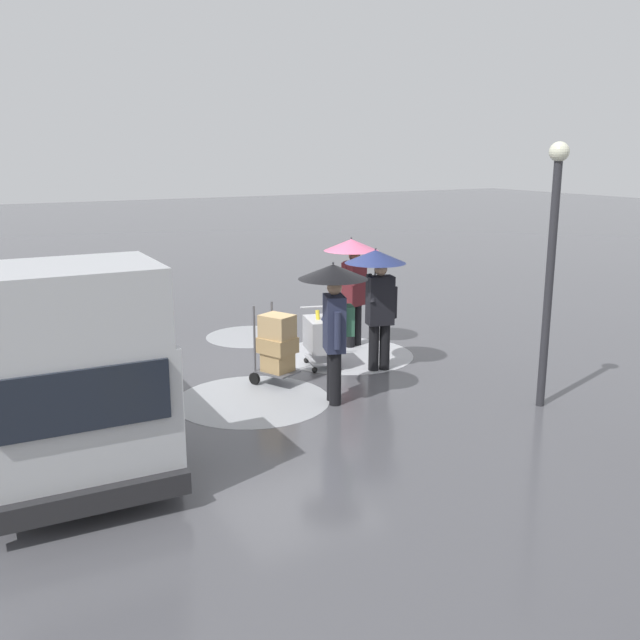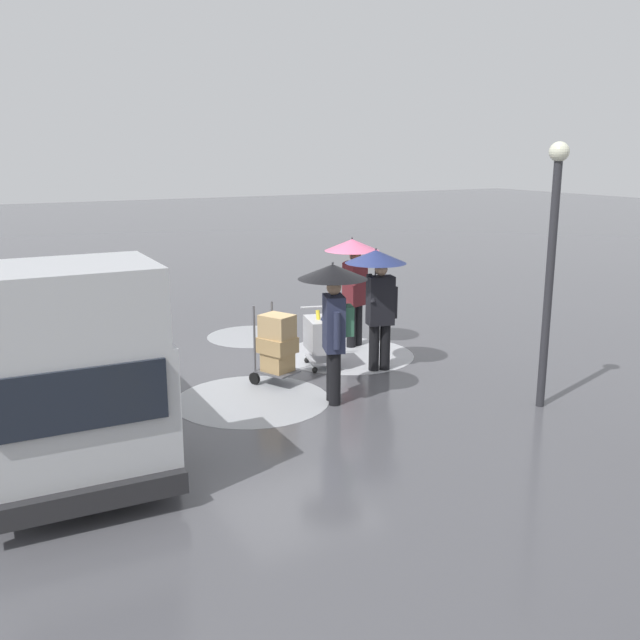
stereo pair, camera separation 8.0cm
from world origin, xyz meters
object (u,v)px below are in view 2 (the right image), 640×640
object	(u,v)px
hand_dolly_boxes	(277,344)
pedestrian_pink_side	(334,301)
shopping_cart_vendor	(322,336)
pedestrian_black_side	(378,281)
street_lamp	(552,249)
pedestrian_white_side	(353,266)
cargo_van_parked_right	(54,357)

from	to	relation	value
hand_dolly_boxes	pedestrian_pink_side	world-z (taller)	pedestrian_pink_side
shopping_cart_vendor	pedestrian_black_side	distance (m)	1.40
street_lamp	pedestrian_white_side	bearing A→B (deg)	-79.34
hand_dolly_boxes	shopping_cart_vendor	bearing A→B (deg)	-156.12
hand_dolly_boxes	pedestrian_white_side	xyz separation A→B (m)	(-2.26, -1.38, 0.90)
pedestrian_white_side	pedestrian_pink_side	bearing A→B (deg)	53.89
pedestrian_pink_side	pedestrian_black_side	size ratio (longest dim) A/B	1.00
pedestrian_black_side	cargo_van_parked_right	bearing A→B (deg)	8.05
pedestrian_pink_side	pedestrian_white_side	size ratio (longest dim) A/B	1.00
shopping_cart_vendor	pedestrian_black_side	world-z (taller)	pedestrian_black_side
hand_dolly_boxes	pedestrian_black_side	size ratio (longest dim) A/B	0.61
cargo_van_parked_right	pedestrian_black_side	world-z (taller)	cargo_van_parked_right
pedestrian_pink_side	street_lamp	size ratio (longest dim) A/B	0.56
shopping_cart_vendor	street_lamp	distance (m)	4.22
cargo_van_parked_right	pedestrian_black_side	bearing A→B (deg)	-171.95
cargo_van_parked_right	hand_dolly_boxes	distance (m)	3.66
shopping_cart_vendor	street_lamp	bearing A→B (deg)	120.68
pedestrian_pink_side	street_lamp	xyz separation A→B (m)	(-2.63, 1.65, 0.80)
cargo_van_parked_right	shopping_cart_vendor	size ratio (longest dim) A/B	5.16
pedestrian_white_side	street_lamp	xyz separation A→B (m)	(-0.79, 4.18, 0.79)
cargo_van_parked_right	pedestrian_black_side	xyz separation A→B (m)	(-5.36, -0.76, 0.41)
shopping_cart_vendor	hand_dolly_boxes	bearing A→B (deg)	23.88
hand_dolly_boxes	street_lamp	size ratio (longest dim) A/B	0.34
hand_dolly_boxes	pedestrian_black_side	world-z (taller)	pedestrian_black_side
shopping_cart_vendor	pedestrian_white_side	bearing A→B (deg)	-142.25
cargo_van_parked_right	pedestrian_white_side	world-z (taller)	cargo_van_parked_right
cargo_van_parked_right	pedestrian_pink_side	size ratio (longest dim) A/B	2.51
pedestrian_pink_side	pedestrian_black_side	xyz separation A→B (m)	(-1.42, -1.01, 0.01)
hand_dolly_boxes	pedestrian_white_side	distance (m)	2.80
street_lamp	pedestrian_black_side	bearing A→B (deg)	-65.66
pedestrian_pink_side	pedestrian_black_side	distance (m)	1.75
pedestrian_white_side	cargo_van_parked_right	bearing A→B (deg)	21.44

